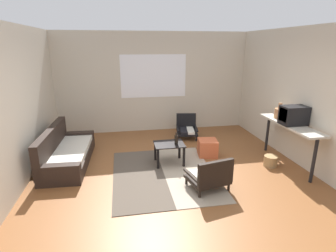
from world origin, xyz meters
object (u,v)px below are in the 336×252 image
(armchair_by_window, at_px, (187,128))
(armchair_striped_foreground, at_px, (210,176))
(glass_bottle, at_px, (176,139))
(wicker_basket, at_px, (271,161))
(clay_vase, at_px, (279,113))
(couch, at_px, (66,153))
(coffee_table, at_px, (169,148))
(console_shelf, at_px, (290,128))
(crt_television, at_px, (294,115))
(ottoman_orange, at_px, (208,148))

(armchair_by_window, height_order, armchair_striped_foreground, same)
(glass_bottle, bearing_deg, wicker_basket, -13.21)
(armchair_by_window, bearing_deg, clay_vase, -45.51)
(couch, height_order, armchair_by_window, couch)
(armchair_by_window, bearing_deg, coffee_table, -115.93)
(armchair_by_window, height_order, wicker_basket, armchair_by_window)
(armchair_striped_foreground, height_order, console_shelf, console_shelf)
(console_shelf, xyz_separation_m, clay_vase, (0.00, 0.41, 0.21))
(crt_television, height_order, glass_bottle, crt_television)
(coffee_table, distance_m, crt_television, 2.50)
(couch, height_order, crt_television, crt_television)
(coffee_table, distance_m, ottoman_orange, 0.95)
(console_shelf, relative_size, crt_television, 3.49)
(console_shelf, bearing_deg, armchair_by_window, 128.05)
(coffee_table, bearing_deg, armchair_by_window, 64.07)
(crt_television, bearing_deg, armchair_by_window, 127.17)
(couch, xyz_separation_m, crt_television, (4.42, -0.89, 0.82))
(console_shelf, bearing_deg, wicker_basket, -176.65)
(ottoman_orange, distance_m, wicker_basket, 1.31)
(couch, bearing_deg, ottoman_orange, -2.21)
(armchair_by_window, distance_m, console_shelf, 2.62)
(glass_bottle, height_order, wicker_basket, glass_bottle)
(couch, bearing_deg, armchair_by_window, 22.72)
(wicker_basket, bearing_deg, clay_vase, 51.28)
(coffee_table, height_order, armchair_striped_foreground, armchair_striped_foreground)
(ottoman_orange, xyz_separation_m, clay_vase, (1.43, -0.30, 0.80))
(crt_television, bearing_deg, coffee_table, 167.36)
(armchair_by_window, relative_size, armchair_striped_foreground, 0.91)
(armchair_by_window, bearing_deg, glass_bottle, -111.18)
(console_shelf, xyz_separation_m, crt_television, (-0.00, -0.06, 0.28))
(armchair_striped_foreground, bearing_deg, wicker_basket, 23.79)
(coffee_table, relative_size, armchair_striped_foreground, 0.81)
(armchair_striped_foreground, height_order, clay_vase, clay_vase)
(couch, relative_size, glass_bottle, 8.27)
(crt_television, xyz_separation_m, wicker_basket, (-0.34, 0.04, -0.95))
(armchair_by_window, height_order, crt_television, crt_television)
(couch, height_order, glass_bottle, couch)
(crt_television, height_order, wicker_basket, crt_television)
(console_shelf, height_order, clay_vase, clay_vase)
(armchair_striped_foreground, relative_size, console_shelf, 0.45)
(armchair_by_window, xyz_separation_m, clay_vase, (1.58, -1.61, 0.74))
(crt_television, xyz_separation_m, glass_bottle, (-2.20, 0.48, -0.52))
(coffee_table, height_order, ottoman_orange, coffee_table)
(ottoman_orange, height_order, crt_television, crt_television)
(ottoman_orange, bearing_deg, clay_vase, -11.97)
(couch, bearing_deg, wicker_basket, -11.78)
(ottoman_orange, xyz_separation_m, wicker_basket, (1.09, -0.73, -0.07))
(armchair_by_window, distance_m, wicker_basket, 2.39)
(clay_vase, bearing_deg, armchair_by_window, 134.49)
(ottoman_orange, bearing_deg, glass_bottle, -158.78)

